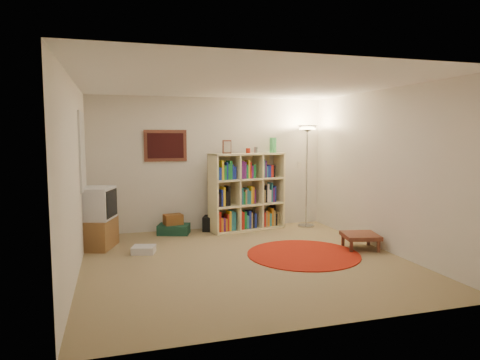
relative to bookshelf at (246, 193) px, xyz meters
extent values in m
cube|color=#8A7551|center=(-0.61, -1.94, -0.71)|extent=(4.50, 4.50, 0.02)
cube|color=white|center=(-0.61, -1.94, 1.81)|extent=(4.50, 4.50, 0.02)
cube|color=silver|center=(-0.61, 0.32, 0.55)|extent=(4.50, 0.02, 2.50)
cube|color=silver|center=(-0.61, -4.20, 0.55)|extent=(4.50, 0.02, 2.50)
cube|color=silver|center=(-2.87, -1.94, 0.55)|extent=(0.02, 4.50, 2.50)
cube|color=silver|center=(1.65, -1.94, 0.55)|extent=(0.02, 4.50, 2.50)
cube|color=#50261C|center=(-1.46, 0.29, 0.90)|extent=(0.78, 0.04, 0.58)
cube|color=#390B0C|center=(-1.46, 0.27, 0.90)|extent=(0.66, 0.01, 0.46)
cube|color=white|center=(-2.85, -0.64, 0.85)|extent=(0.03, 1.00, 1.20)
cube|color=beige|center=(1.24, 0.30, 0.50)|extent=(0.08, 0.01, 0.12)
cube|color=#FFECAA|center=(0.02, 0.00, -0.69)|extent=(1.51, 0.71, 0.03)
cube|color=#FFECAA|center=(0.02, 0.00, 0.73)|extent=(1.51, 0.71, 0.03)
cube|color=#FFECAA|center=(-0.67, -0.16, 0.02)|extent=(0.12, 0.41, 1.46)
cube|color=#FFECAA|center=(0.72, 0.15, 0.02)|extent=(0.12, 0.41, 1.46)
cube|color=#FFECAA|center=(-0.02, 0.19, 0.02)|extent=(1.43, 0.33, 1.46)
cube|color=#FFECAA|center=(-0.21, -0.06, 0.02)|extent=(0.11, 0.39, 1.39)
cube|color=#FFECAA|center=(0.26, 0.05, 0.02)|extent=(0.11, 0.39, 1.39)
cube|color=#FFECAA|center=(0.02, 0.00, -0.22)|extent=(1.44, 0.68, 0.03)
cube|color=#FFECAA|center=(0.02, 0.00, 0.27)|extent=(1.44, 0.68, 0.03)
cube|color=yellow|center=(-0.63, -0.19, -0.51)|extent=(0.08, 0.17, 0.31)
cube|color=red|center=(-0.58, -0.18, -0.48)|extent=(0.08, 0.17, 0.37)
cube|color=orange|center=(-0.54, -0.17, -0.54)|extent=(0.08, 0.17, 0.25)
cube|color=#561A6B|center=(-0.49, -0.16, -0.54)|extent=(0.07, 0.17, 0.25)
cube|color=orange|center=(-0.45, -0.15, -0.55)|extent=(0.07, 0.17, 0.23)
cube|color=red|center=(-0.42, -0.14, -0.51)|extent=(0.07, 0.17, 0.31)
cube|color=yellow|center=(-0.38, -0.13, -0.49)|extent=(0.07, 0.17, 0.36)
cube|color=teal|center=(-0.33, -0.12, -0.48)|extent=(0.08, 0.17, 0.37)
cube|color=teal|center=(-0.29, -0.11, -0.50)|extent=(0.08, 0.17, 0.34)
cube|color=#561A6B|center=(-0.63, -0.19, -0.08)|extent=(0.08, 0.17, 0.23)
cube|color=black|center=(-0.58, -0.18, -0.07)|extent=(0.08, 0.17, 0.26)
cube|color=#1A2CA1|center=(-0.54, -0.17, -0.05)|extent=(0.07, 0.17, 0.30)
cube|color=yellow|center=(-0.50, -0.16, -0.02)|extent=(0.08, 0.17, 0.35)
cube|color=black|center=(-0.45, -0.15, -0.06)|extent=(0.08, 0.17, 0.27)
cube|color=black|center=(-0.40, -0.14, -0.02)|extent=(0.08, 0.17, 0.36)
cube|color=#1A863D|center=(-0.63, -0.19, 0.42)|extent=(0.08, 0.17, 0.29)
cube|color=#1A2CA1|center=(-0.57, -0.18, 0.39)|extent=(0.09, 0.17, 0.24)
cube|color=yellow|center=(-0.52, -0.17, 0.45)|extent=(0.08, 0.17, 0.36)
cube|color=#1A863D|center=(-0.48, -0.15, 0.41)|extent=(0.08, 0.17, 0.27)
cube|color=#1A2CA1|center=(-0.43, -0.15, 0.44)|extent=(0.06, 0.17, 0.33)
cube|color=#1A863D|center=(-0.40, -0.14, 0.42)|extent=(0.06, 0.17, 0.30)
cube|color=#1A863D|center=(-0.36, -0.13, 0.45)|extent=(0.08, 0.17, 0.35)
cube|color=#1A2CA1|center=(-0.32, -0.12, 0.41)|extent=(0.06, 0.17, 0.29)
cube|color=#1A2CA1|center=(-0.28, -0.11, 0.39)|extent=(0.08, 0.17, 0.24)
cube|color=red|center=(-0.15, -0.09, -0.49)|extent=(0.08, 0.17, 0.36)
cube|color=red|center=(-0.11, -0.08, -0.51)|extent=(0.08, 0.17, 0.33)
cube|color=#1A863D|center=(-0.06, -0.07, -0.50)|extent=(0.08, 0.17, 0.33)
cube|color=teal|center=(-0.01, -0.05, -0.54)|extent=(0.08, 0.17, 0.25)
cube|color=#1A2CA1|center=(0.03, -0.04, -0.50)|extent=(0.08, 0.17, 0.34)
cube|color=#937D50|center=(0.07, -0.04, -0.52)|extent=(0.06, 0.17, 0.30)
cube|color=black|center=(0.11, -0.03, -0.50)|extent=(0.07, 0.17, 0.33)
cube|color=#1A2CA1|center=(0.15, -0.02, -0.53)|extent=(0.08, 0.17, 0.28)
cube|color=#561A6B|center=(-0.16, -0.09, -0.07)|extent=(0.06, 0.17, 0.25)
cube|color=teal|center=(-0.13, -0.08, -0.05)|extent=(0.07, 0.17, 0.30)
cube|color=#1A863D|center=(-0.09, -0.07, -0.08)|extent=(0.07, 0.17, 0.23)
cube|color=#937D50|center=(-0.05, -0.06, -0.06)|extent=(0.07, 0.17, 0.28)
cube|color=teal|center=(-0.02, -0.06, -0.05)|extent=(0.06, 0.17, 0.30)
cube|color=teal|center=(0.02, -0.05, -0.07)|extent=(0.09, 0.17, 0.25)
cube|color=yellow|center=(0.07, -0.04, -0.03)|extent=(0.06, 0.17, 0.33)
cube|color=orange|center=(0.10, -0.03, -0.04)|extent=(0.07, 0.17, 0.32)
cube|color=#561A6B|center=(0.14, -0.02, -0.07)|extent=(0.06, 0.17, 0.26)
cube|color=teal|center=(-0.16, -0.09, 0.40)|extent=(0.06, 0.17, 0.25)
cube|color=#561A6B|center=(-0.12, -0.08, 0.44)|extent=(0.08, 0.17, 0.34)
cube|color=#561A6B|center=(-0.07, -0.07, 0.43)|extent=(0.08, 0.17, 0.33)
cube|color=#1A863D|center=(-0.03, -0.06, 0.41)|extent=(0.07, 0.17, 0.27)
cube|color=yellow|center=(0.01, -0.05, 0.45)|extent=(0.06, 0.17, 0.35)
cube|color=red|center=(0.04, -0.04, 0.43)|extent=(0.07, 0.17, 0.31)
cube|color=#561A6B|center=(0.08, -0.03, 0.40)|extent=(0.07, 0.17, 0.25)
cube|color=#1A863D|center=(0.13, -0.02, 0.41)|extent=(0.08, 0.17, 0.27)
cube|color=#561A6B|center=(0.32, 0.02, -0.49)|extent=(0.07, 0.17, 0.35)
cube|color=red|center=(0.36, 0.03, -0.53)|extent=(0.07, 0.17, 0.27)
cube|color=#937D50|center=(0.39, 0.03, -0.51)|extent=(0.06, 0.17, 0.31)
cube|color=orange|center=(0.43, 0.04, -0.53)|extent=(0.08, 0.17, 0.28)
cube|color=teal|center=(0.48, 0.05, -0.55)|extent=(0.08, 0.17, 0.25)
cube|color=orange|center=(0.53, 0.06, -0.50)|extent=(0.07, 0.17, 0.34)
cube|color=#937D50|center=(0.57, 0.07, -0.52)|extent=(0.07, 0.17, 0.29)
cube|color=black|center=(0.61, 0.08, -0.55)|extent=(0.07, 0.17, 0.23)
cube|color=#937D50|center=(0.65, 0.09, -0.53)|extent=(0.07, 0.17, 0.27)
cube|color=#561A6B|center=(0.31, 0.02, -0.08)|extent=(0.07, 0.17, 0.24)
cube|color=#937D50|center=(0.35, 0.02, -0.08)|extent=(0.06, 0.17, 0.24)
cube|color=black|center=(0.38, 0.03, -0.03)|extent=(0.07, 0.17, 0.33)
cube|color=white|center=(0.42, 0.04, -0.02)|extent=(0.07, 0.17, 0.36)
cube|color=white|center=(0.47, 0.05, -0.08)|extent=(0.08, 0.17, 0.24)
cube|color=teal|center=(0.51, 0.06, -0.01)|extent=(0.07, 0.17, 0.37)
cube|color=#561A6B|center=(0.55, 0.07, -0.06)|extent=(0.07, 0.17, 0.27)
cube|color=#1A2CA1|center=(0.58, 0.07, -0.04)|extent=(0.07, 0.17, 0.31)
cube|color=teal|center=(0.32, 0.02, 0.45)|extent=(0.09, 0.17, 0.36)
cube|color=#561A6B|center=(0.37, 0.03, 0.44)|extent=(0.06, 0.17, 0.33)
cube|color=teal|center=(0.40, 0.03, 0.39)|extent=(0.06, 0.17, 0.23)
cube|color=#1A2CA1|center=(0.43, 0.04, 0.40)|extent=(0.07, 0.17, 0.25)
cube|color=#1A2CA1|center=(0.46, 0.05, 0.39)|extent=(0.06, 0.17, 0.24)
cube|color=red|center=(0.51, 0.06, 0.39)|extent=(0.09, 0.17, 0.25)
cube|color=black|center=(0.56, 0.07, 0.39)|extent=(0.07, 0.17, 0.24)
cube|color=#50261C|center=(-0.39, -0.07, 0.88)|extent=(0.18, 0.06, 0.25)
cube|color=#A19586|center=(-0.38, -0.09, 0.88)|extent=(0.13, 0.04, 0.20)
cylinder|color=#AE2010|center=(0.04, 0.00, 0.80)|extent=(0.10, 0.10, 0.09)
cylinder|color=#ADAEB2|center=(0.21, 0.04, 0.81)|extent=(0.09, 0.09, 0.11)
cylinder|color=#46B764|center=(0.54, 0.07, 0.90)|extent=(0.10, 0.10, 0.29)
cylinder|color=#46B764|center=(0.63, 0.16, 0.90)|extent=(0.10, 0.10, 0.29)
cylinder|color=#ADAEB2|center=(1.21, -0.08, -0.69)|extent=(0.37, 0.37, 0.03)
cylinder|color=#ADAEB2|center=(1.21, -0.08, 0.25)|extent=(0.03, 0.03, 1.84)
cone|color=#ADAEB2|center=(1.21, -0.08, 1.20)|extent=(0.44, 0.44, 0.15)
cylinder|color=#FFD88C|center=(1.21, -0.08, 1.21)|extent=(0.35, 0.35, 0.02)
cylinder|color=black|center=(0.70, 0.28, -0.69)|extent=(0.24, 0.24, 0.03)
cylinder|color=black|center=(0.70, 0.28, -0.59)|extent=(0.05, 0.05, 0.16)
cylinder|color=black|center=(0.71, 0.26, -0.46)|extent=(0.39, 0.15, 0.38)
cube|color=brown|center=(-2.66, -0.60, -0.47)|extent=(0.65, 0.78, 0.46)
cube|color=silver|center=(-2.66, -0.60, 0.02)|extent=(0.62, 0.67, 0.51)
cube|color=black|center=(-2.44, -0.68, 0.02)|extent=(0.17, 0.46, 0.43)
cube|color=black|center=(-2.43, -0.68, 0.02)|extent=(0.14, 0.41, 0.37)
cube|color=silver|center=(-1.99, -1.14, -0.65)|extent=(0.40, 0.36, 0.11)
cube|color=#153B2B|center=(-1.37, 0.00, -0.62)|extent=(0.64, 0.52, 0.18)
cube|color=brown|center=(-1.38, 0.00, -0.43)|extent=(0.36, 0.29, 0.18)
cube|color=black|center=(-0.61, 0.08, -0.57)|extent=(0.48, 0.45, 0.27)
cylinder|color=silver|center=(-0.48, -0.08, -0.58)|extent=(0.15, 0.15, 0.25)
cylinder|color=maroon|center=(0.32, -1.91, -0.70)|extent=(1.69, 1.69, 0.02)
cube|color=#50261C|center=(1.32, -1.86, -0.49)|extent=(0.63, 0.63, 0.06)
cube|color=#50261C|center=(1.06, -2.02, -0.61)|extent=(0.05, 0.05, 0.19)
cube|color=#50261C|center=(1.48, -2.11, -0.61)|extent=(0.05, 0.05, 0.19)
cube|color=#50261C|center=(1.16, -1.60, -0.61)|extent=(0.05, 0.05, 0.19)
cube|color=#50261C|center=(1.57, -1.69, -0.61)|extent=(0.05, 0.05, 0.19)
camera|label=1|loc=(-2.38, -7.66, 1.09)|focal=32.00mm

